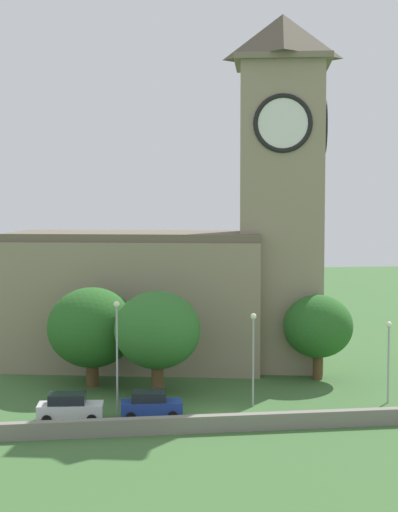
# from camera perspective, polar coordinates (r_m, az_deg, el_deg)

# --- Properties ---
(ground_plane) EXTENTS (200.00, 200.00, 0.00)m
(ground_plane) POSITION_cam_1_polar(r_m,az_deg,el_deg) (72.05, -0.52, -7.98)
(ground_plane) COLOR #3D6633
(church) EXTENTS (29.43, 15.21, 30.92)m
(church) POSITION_cam_1_polar(r_m,az_deg,el_deg) (72.98, -0.60, -0.18)
(church) COLOR gray
(church) RESTS_ON ground
(quay_barrier) EXTENTS (44.07, 0.70, 1.08)m
(quay_barrier) POSITION_cam_1_polar(r_m,az_deg,el_deg) (54.08, 2.20, -11.51)
(quay_barrier) COLOR gray
(quay_barrier) RESTS_ON ground
(car_white) EXTENTS (4.51, 2.48, 1.92)m
(car_white) POSITION_cam_1_polar(r_m,az_deg,el_deg) (56.78, -8.99, -10.35)
(car_white) COLOR silver
(car_white) RESTS_ON ground
(car_blue) EXTENTS (4.26, 2.24, 1.88)m
(car_blue) POSITION_cam_1_polar(r_m,az_deg,el_deg) (56.96, -3.38, -10.29)
(car_blue) COLOR #233D9E
(car_blue) RESTS_ON ground
(streetlamp_west_mid) EXTENTS (0.44, 0.44, 7.93)m
(streetlamp_west_mid) POSITION_cam_1_polar(r_m,az_deg,el_deg) (57.43, -5.73, -5.84)
(streetlamp_west_mid) COLOR #9EA0A5
(streetlamp_west_mid) RESTS_ON ground
(streetlamp_central) EXTENTS (0.44, 0.44, 6.80)m
(streetlamp_central) POSITION_cam_1_polar(r_m,az_deg,el_deg) (59.32, 3.79, -6.13)
(streetlamp_central) COLOR #9EA0A5
(streetlamp_central) RESTS_ON ground
(streetlamp_east_mid) EXTENTS (0.44, 0.44, 6.03)m
(streetlamp_east_mid) POSITION_cam_1_polar(r_m,az_deg,el_deg) (61.91, 13.06, -6.22)
(streetlamp_east_mid) COLOR #9EA0A5
(streetlamp_east_mid) RESTS_ON ground
(tree_riverside_east) EXTENTS (7.10, 7.10, 7.94)m
(tree_riverside_east) POSITION_cam_1_polar(r_m,az_deg,el_deg) (66.04, -7.46, -4.96)
(tree_riverside_east) COLOR brown
(tree_riverside_east) RESTS_ON ground
(tree_churchyard) EXTENTS (6.60, 6.60, 7.99)m
(tree_churchyard) POSITION_cam_1_polar(r_m,az_deg,el_deg) (62.64, -2.92, -5.18)
(tree_churchyard) COLOR brown
(tree_churchyard) RESTS_ON ground
(tree_riverside_west) EXTENTS (5.77, 5.77, 7.06)m
(tree_riverside_west) POSITION_cam_1_polar(r_m,az_deg,el_deg) (68.63, 8.28, -4.87)
(tree_riverside_west) COLOR brown
(tree_riverside_west) RESTS_ON ground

